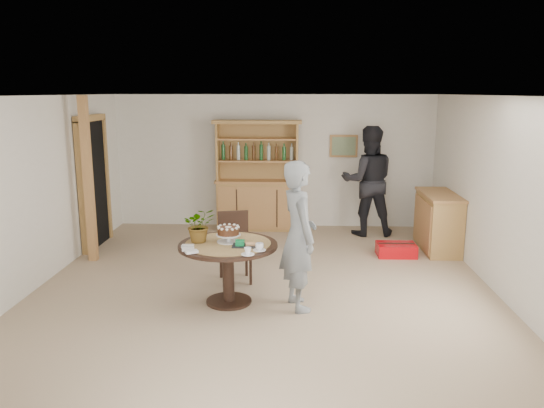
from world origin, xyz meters
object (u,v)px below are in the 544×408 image
at_px(dining_table, 228,255).
at_px(adult_person, 368,181).
at_px(hutch, 258,193).
at_px(sideboard, 438,222).
at_px(teen_boy, 299,236).
at_px(dining_chair, 234,242).
at_px(red_suitcase, 396,250).

height_order(dining_table, adult_person, adult_person).
bearing_deg(dining_table, hutch, 88.34).
xyz_separation_m(sideboard, teen_boy, (-2.29, -2.48, 0.42)).
distance_m(sideboard, dining_table, 3.94).
height_order(dining_chair, adult_person, adult_person).
bearing_deg(adult_person, dining_table, 55.77).
bearing_deg(dining_chair, teen_boy, -61.05).
bearing_deg(teen_boy, dining_chair, 24.49).
bearing_deg(dining_table, teen_boy, -6.71).
xyz_separation_m(hutch, teen_boy, (0.75, -3.72, 0.20)).
distance_m(sideboard, dining_chair, 3.52).
relative_size(sideboard, teen_boy, 0.71).
xyz_separation_m(sideboard, dining_chair, (-3.16, -1.55, 0.06)).
relative_size(hutch, teen_boy, 1.15).
distance_m(dining_table, teen_boy, 0.90).
distance_m(hutch, dining_table, 3.62).
xyz_separation_m(dining_chair, teen_boy, (0.87, -0.93, 0.35)).
bearing_deg(red_suitcase, dining_table, -141.34).
distance_m(adult_person, red_suitcase, 1.60).
distance_m(hutch, teen_boy, 3.80).
bearing_deg(adult_person, hutch, -10.76).
xyz_separation_m(hutch, dining_chair, (-0.12, -2.79, -0.15)).
xyz_separation_m(teen_boy, red_suitcase, (1.56, 2.10, -0.79)).
distance_m(teen_boy, red_suitcase, 2.73).
distance_m(hutch, sideboard, 3.29).
distance_m(dining_table, adult_person, 3.93).
bearing_deg(red_suitcase, adult_person, 102.07).
relative_size(hutch, red_suitcase, 3.36).
relative_size(sideboard, dining_table, 1.05).
relative_size(dining_table, adult_person, 0.61).
bearing_deg(adult_person, dining_chair, 47.62).
distance_m(dining_table, dining_chair, 0.83).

